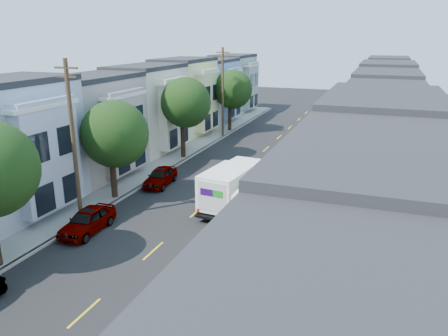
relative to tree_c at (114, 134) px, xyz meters
name	(u,v)px	position (x,y,z in m)	size (l,w,h in m)	color
ground	(153,251)	(6.30, -6.22, -4.82)	(160.00, 160.00, 0.00)	black
road_slab	(239,174)	(6.30, 8.78, -4.81)	(12.00, 70.00, 0.02)	black
curb_left	(175,166)	(0.25, 8.78, -4.74)	(0.30, 70.00, 0.15)	gray
curb_right	(309,181)	(12.35, 8.78, -4.74)	(0.30, 70.00, 0.15)	gray
sidewalk_left	(163,165)	(-1.05, 8.78, -4.74)	(2.60, 70.00, 0.15)	gray
sidewalk_right	(326,182)	(13.65, 8.78, -4.74)	(2.60, 70.00, 0.15)	gray
centerline	(239,174)	(6.30, 8.78, -4.82)	(0.12, 70.00, 0.01)	gold
townhouse_row_left	(127,161)	(-4.85, 8.78, -4.82)	(5.00, 70.00, 8.50)	#87A5CB
townhouse_row_right	(375,189)	(17.45, 8.78, -4.82)	(5.00, 70.00, 8.50)	#87A5CB
tree_c	(114,134)	(0.00, 0.00, 0.00)	(4.70, 4.70, 7.19)	black
tree_d	(185,103)	(0.00, 11.64, 0.57)	(4.70, 4.70, 7.76)	black
tree_e	(232,89)	(0.00, 25.04, 0.33)	(4.70, 4.70, 7.52)	black
tree_far_r	(341,110)	(13.19, 22.34, -0.95)	(2.87, 2.87, 5.36)	black
utility_pole_near	(74,143)	(0.00, -4.22, 0.34)	(1.60, 0.26, 10.00)	#42301E
utility_pole_far	(223,93)	(0.00, 21.78, 0.34)	(1.60, 0.26, 10.00)	#42301E
fedex_truck	(233,185)	(8.37, 1.21, -3.14)	(2.41, 6.25, 3.00)	white
lead_sedan	(265,169)	(8.72, 8.45, -4.07)	(1.77, 4.62, 1.50)	black
parked_left_c	(87,221)	(1.40, -5.39, -4.09)	(1.73, 4.51, 1.46)	#989898
parked_left_d	(160,177)	(1.40, 3.79, -4.12)	(1.65, 4.31, 1.40)	black
parked_right_b	(225,271)	(11.20, -8.06, -4.05)	(1.82, 4.74, 1.54)	silver
parked_right_c	(299,168)	(11.20, 10.15, -4.20)	(1.71, 4.07, 1.22)	black
parked_right_d	(318,141)	(11.20, 20.48, -4.11)	(1.66, 4.34, 1.41)	black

